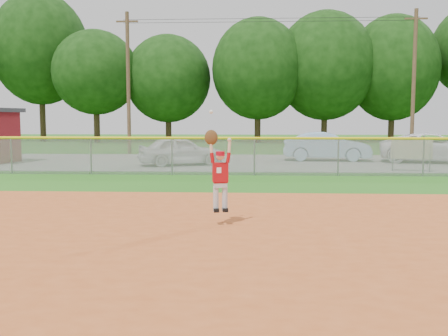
% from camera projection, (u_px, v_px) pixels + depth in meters
% --- Properties ---
extents(ground, '(120.00, 120.00, 0.00)m').
position_uv_depth(ground, '(258.00, 231.00, 10.14)').
color(ground, '#235F15').
rests_on(ground, ground).
extents(clay_infield, '(24.00, 16.00, 0.04)m').
position_uv_depth(clay_infield, '(262.00, 277.00, 7.16)').
color(clay_infield, '#B34F20').
rests_on(clay_infield, ground).
extents(parking_strip, '(44.00, 10.00, 0.03)m').
position_uv_depth(parking_strip, '(253.00, 162.00, 26.04)').
color(parking_strip, slate).
rests_on(parking_strip, ground).
extents(car_white_a, '(4.39, 2.98, 1.39)m').
position_uv_depth(car_white_a, '(181.00, 151.00, 24.08)').
color(car_white_a, white).
rests_on(car_white_a, parking_strip).
extents(car_blue, '(4.71, 1.96, 1.52)m').
position_uv_depth(car_blue, '(327.00, 146.00, 26.69)').
color(car_blue, '#96BEE1').
rests_on(car_blue, parking_strip).
extents(car_white_b, '(5.89, 3.73, 1.51)m').
position_uv_depth(car_white_b, '(435.00, 148.00, 25.52)').
color(car_white_b, white).
rests_on(car_white_b, parking_strip).
extents(sponsor_sign, '(1.63, 0.48, 1.49)m').
position_uv_depth(sponsor_sign, '(412.00, 149.00, 21.22)').
color(sponsor_sign, gray).
rests_on(sponsor_sign, ground).
extents(outfield_fence, '(40.06, 0.10, 1.55)m').
position_uv_depth(outfield_fence, '(254.00, 154.00, 19.99)').
color(outfield_fence, gray).
rests_on(outfield_fence, ground).
extents(power_lines, '(19.40, 0.24, 9.00)m').
position_uv_depth(power_lines, '(269.00, 80.00, 31.49)').
color(power_lines, '#4C3823').
rests_on(power_lines, ground).
extents(tree_line, '(62.37, 13.00, 14.43)m').
position_uv_depth(tree_line, '(262.00, 62.00, 47.01)').
color(tree_line, '#422D1C').
rests_on(tree_line, ground).
extents(ballplayer, '(0.58, 0.28, 2.15)m').
position_uv_depth(ballplayer, '(219.00, 171.00, 10.51)').
color(ballplayer, silver).
rests_on(ballplayer, ground).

